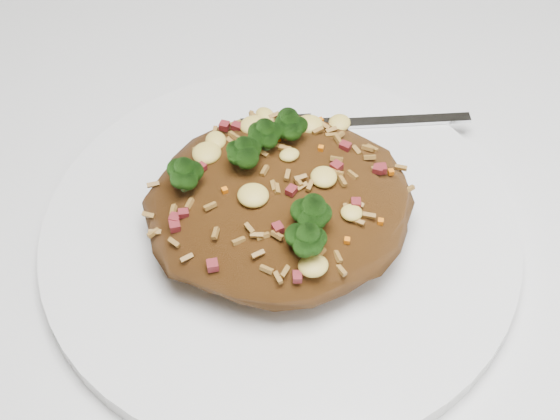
{
  "coord_description": "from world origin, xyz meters",
  "views": [
    {
      "loc": [
        0.04,
        -0.27,
        1.14
      ],
      "look_at": [
        0.11,
        0.03,
        0.78
      ],
      "focal_mm": 50.0,
      "sensor_mm": 36.0,
      "label": 1
    }
  ],
  "objects_px": {
    "fork": "(367,122)",
    "dining_table": "(134,382)",
    "fried_rice": "(279,194)",
    "plate": "(280,232)"
  },
  "relations": [
    {
      "from": "dining_table",
      "to": "fried_rice",
      "type": "distance_m",
      "value": 0.18
    },
    {
      "from": "dining_table",
      "to": "fried_rice",
      "type": "bearing_deg",
      "value": 14.18
    },
    {
      "from": "dining_table",
      "to": "fried_rice",
      "type": "relative_size",
      "value": 7.38
    },
    {
      "from": "plate",
      "to": "fried_rice",
      "type": "height_order",
      "value": "fried_rice"
    },
    {
      "from": "fried_rice",
      "to": "dining_table",
      "type": "bearing_deg",
      "value": -165.82
    },
    {
      "from": "dining_table",
      "to": "fork",
      "type": "height_order",
      "value": "fork"
    },
    {
      "from": "fried_rice",
      "to": "plate",
      "type": "bearing_deg",
      "value": -4.51
    },
    {
      "from": "fork",
      "to": "dining_table",
      "type": "bearing_deg",
      "value": -142.15
    },
    {
      "from": "fork",
      "to": "plate",
      "type": "bearing_deg",
      "value": -127.79
    },
    {
      "from": "plate",
      "to": "fried_rice",
      "type": "distance_m",
      "value": 0.04
    }
  ]
}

